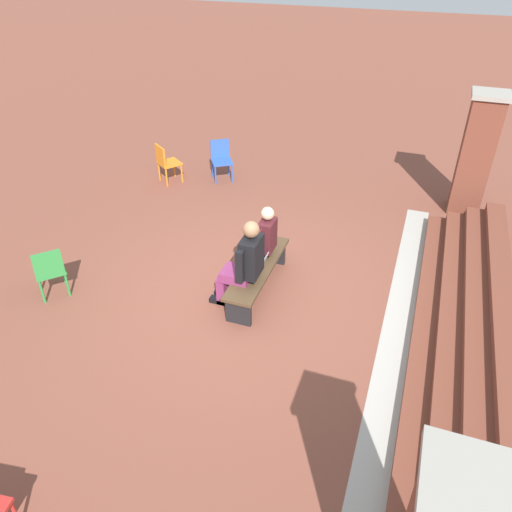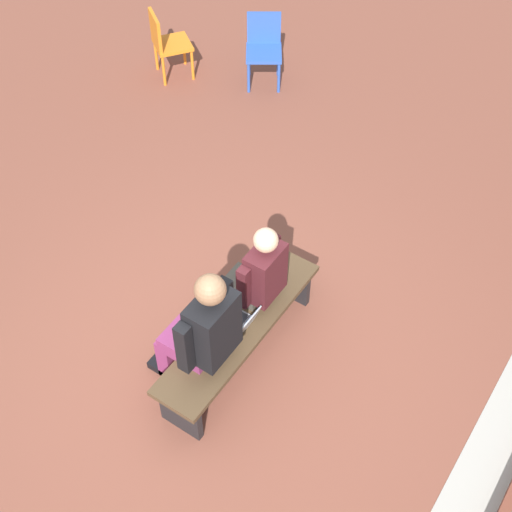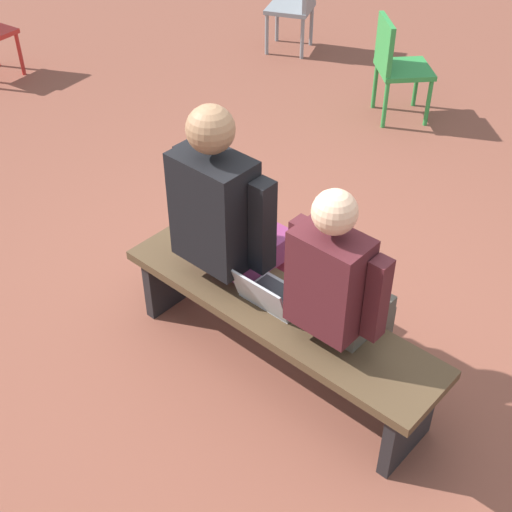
{
  "view_description": "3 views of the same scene",
  "coord_description": "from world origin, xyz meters",
  "views": [
    {
      "loc": [
        5.53,
        2.15,
        4.74
      ],
      "look_at": [
        0.16,
        0.22,
        0.88
      ],
      "focal_mm": 35.0,
      "sensor_mm": 36.0,
      "label": 1
    },
    {
      "loc": [
        2.58,
        2.15,
        5.1
      ],
      "look_at": [
        -0.56,
        0.04,
        0.88
      ],
      "focal_mm": 50.0,
      "sensor_mm": 36.0,
      "label": 2
    },
    {
      "loc": [
        -1.85,
        2.15,
        2.85
      ],
      "look_at": [
        0.01,
        0.07,
        0.63
      ],
      "focal_mm": 50.0,
      "sensor_mm": 36.0,
      "label": 3
    }
  ],
  "objects": [
    {
      "name": "plastic_chair_near_bench_right",
      "position": [
        -3.12,
        -2.99,
        0.48
      ],
      "size": [
        0.59,
        0.59,
        0.84
      ],
      "color": "orange",
      "rests_on": "ground"
    },
    {
      "name": "ground_plane",
      "position": [
        0.0,
        0.0,
        0.0
      ],
      "size": [
        60.0,
        60.0,
        0.0
      ],
      "primitive_type": "plane",
      "color": "brown"
    },
    {
      "name": "plastic_chair_mid_courtyard",
      "position": [
        -3.7,
        -1.96,
        0.48
      ],
      "size": [
        0.58,
        0.58,
        0.84
      ],
      "color": "#2D56B7",
      "rests_on": "ground"
    },
    {
      "name": "person_student",
      "position": [
        -0.5,
        0.06,
        0.69
      ],
      "size": [
        0.51,
        0.64,
        1.28
      ],
      "color": "#4C473D",
      "rests_on": "ground"
    },
    {
      "name": "person_adult",
      "position": [
        0.2,
        0.05,
        0.75
      ],
      "size": [
        0.59,
        0.75,
        1.43
      ],
      "color": "#7F2D5B",
      "rests_on": "ground"
    },
    {
      "name": "laptop",
      "position": [
        -0.15,
        0.14,
        0.5
      ],
      "size": [
        0.32,
        0.29,
        0.21
      ],
      "color": "#9EA0A5",
      "rests_on": "bench"
    },
    {
      "name": "bench",
      "position": [
        -0.19,
        0.13,
        0.35
      ],
      "size": [
        1.8,
        0.44,
        0.45
      ],
      "color": "#4C3823",
      "rests_on": "ground"
    },
    {
      "name": "concrete_strip",
      "position": [
        -0.19,
        2.25,
        0.0
      ],
      "size": [
        6.83,
        0.4,
        0.01
      ],
      "primitive_type": "cube",
      "color": "#A8A399",
      "rests_on": "ground"
    }
  ]
}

